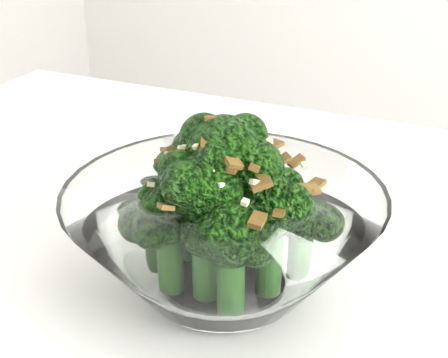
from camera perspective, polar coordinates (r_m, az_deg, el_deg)
The scene contains 2 objects.
table at distance 0.63m, azimuth 6.92°, elevation -13.29°, with size 1.27×0.91×0.75m.
broccoli_dish at distance 0.54m, azimuth -0.09°, elevation -4.31°, with size 0.25×0.25×0.15m.
Camera 1 is at (0.07, -0.33, 1.08)m, focal length 55.00 mm.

